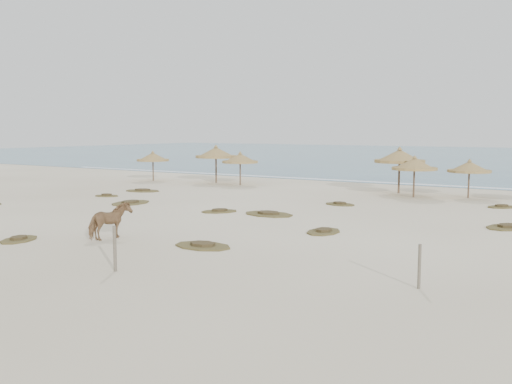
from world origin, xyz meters
TOP-DOWN VIEW (x-y plane):
  - ground at (0.00, 0.00)m, footprint 160.00×160.00m
  - ocean at (0.00, 75.00)m, footprint 200.00×100.00m
  - foam_line at (0.00, 26.00)m, footprint 70.00×0.60m
  - palapa_0 at (-16.80, 17.64)m, footprint 3.16×3.16m
  - palapa_1 at (-11.42, 18.99)m, footprint 3.52×3.52m
  - palapa_2 at (-8.76, 18.42)m, footprint 3.47×3.47m
  - palapa_3 at (3.12, 19.48)m, footprint 3.48×3.48m
  - palapa_4 at (4.65, 17.70)m, footprint 3.07×3.07m
  - palapa_5 at (7.59, 19.13)m, footprint 2.67×2.67m
  - horse at (-1.02, -1.96)m, footprint 0.99×1.74m
  - fence_post_near at (2.80, -5.36)m, footprint 0.11×0.11m
  - fence_post_far at (10.93, -2.40)m, footprint 0.11×0.11m
  - scrub_1 at (-8.00, 6.17)m, footprint 1.92×2.76m
  - scrub_2 at (-1.77, 6.15)m, footprint 2.10×2.20m
  - scrub_3 at (0.84, 6.66)m, footprint 2.80×1.97m
  - scrub_4 at (5.22, 3.72)m, footprint 1.34×1.97m
  - scrub_5 at (11.40, 8.89)m, footprint 2.26×2.65m
  - scrub_6 at (-11.93, 11.27)m, footprint 2.72×2.06m
  - scrub_7 at (2.27, 11.97)m, footprint 1.99×1.51m
  - scrub_8 at (-11.78, 7.90)m, footprint 1.75×1.37m
  - scrub_9 at (2.82, -1.18)m, footprint 2.25×1.50m
  - scrub_10 at (10.07, 15.62)m, footprint 1.93×1.99m
  - scrub_11 at (-3.76, -3.97)m, footprint 1.62×1.98m

SIDE VIEW (x-z plane):
  - ground at x=0.00m, z-range 0.00..0.00m
  - ocean at x=0.00m, z-range 0.00..0.01m
  - foam_line at x=0.00m, z-range 0.00..0.01m
  - scrub_1 at x=-8.00m, z-range -0.03..0.13m
  - scrub_3 at x=0.84m, z-range -0.03..0.13m
  - scrub_5 at x=11.40m, z-range -0.03..0.13m
  - scrub_10 at x=10.07m, z-range -0.03..0.13m
  - scrub_6 at x=-11.93m, z-range -0.03..0.13m
  - scrub_7 at x=2.27m, z-range -0.03..0.13m
  - scrub_9 at x=2.82m, z-range -0.03..0.13m
  - scrub_4 at x=5.22m, z-range -0.03..0.13m
  - scrub_8 at x=-11.78m, z-range -0.03..0.13m
  - scrub_11 at x=-3.76m, z-range -0.03..0.13m
  - scrub_2 at x=-1.77m, z-range -0.03..0.13m
  - fence_post_far at x=10.93m, z-range 0.00..1.19m
  - fence_post_near at x=2.80m, z-range 0.00..1.36m
  - horse at x=-1.02m, z-range 0.00..1.39m
  - palapa_5 at x=7.59m, z-range 0.67..3.08m
  - palapa_0 at x=-16.80m, z-range 0.68..3.15m
  - palapa_2 at x=-8.76m, z-range 0.71..3.26m
  - palapa_4 at x=4.65m, z-range 0.72..3.32m
  - palapa_1 at x=-11.42m, z-range 0.83..3.83m
  - palapa_3 at x=3.12m, z-range 0.85..3.93m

